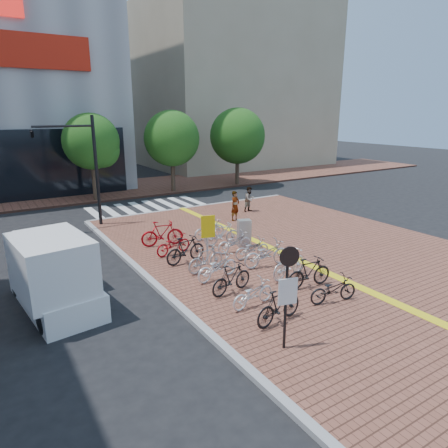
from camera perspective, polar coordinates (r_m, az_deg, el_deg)
ground at (r=15.23m, az=7.28°, el=-8.12°), size 120.00×120.00×0.00m
tactile_strip at (r=13.70m, az=27.83°, el=-12.05°), size 0.40×34.00×0.01m
kerb_west at (r=9.66m, az=7.53°, el=-23.13°), size 0.25×34.00×0.15m
kerb_north at (r=26.36m, az=-4.13°, el=2.40°), size 14.00×0.25×0.15m
far_sidewalk at (r=33.49m, az=-16.01°, el=4.69°), size 70.00×8.00×0.15m
building_beige at (r=50.58m, az=0.29°, el=18.95°), size 20.00×18.00×18.00m
crosswalk at (r=27.15m, az=-10.79°, el=2.40°), size 7.50×4.00×0.01m
street_trees at (r=31.51m, az=-5.68°, el=11.94°), size 16.20×4.60×6.35m
bike_0 at (r=11.95m, az=7.87°, el=-11.46°), size 1.85×0.76×1.08m
bike_1 at (r=12.84m, az=4.15°, el=-9.87°), size 1.70×0.75×0.86m
bike_2 at (r=13.67m, az=1.09°, el=-7.77°), size 1.80×0.79×1.05m
bike_3 at (r=14.76m, az=-0.98°, el=-6.12°), size 1.91×0.93×0.96m
bike_4 at (r=15.47m, az=-2.59°, el=-4.97°), size 1.77×0.77×1.03m
bike_5 at (r=16.37m, az=-5.51°, el=-3.66°), size 1.92×0.79×1.12m
bike_6 at (r=17.44m, az=-7.27°, el=-2.87°), size 1.81×0.93×0.91m
bike_7 at (r=18.57m, az=-8.82°, el=-1.34°), size 2.03×0.94×1.18m
bike_8 at (r=13.53m, az=15.34°, el=-8.99°), size 1.78×0.92×0.89m
bike_9 at (r=14.39m, az=12.07°, el=-6.78°), size 1.88×0.69×1.10m
bike_10 at (r=15.05m, az=9.31°, el=-5.57°), size 1.94×0.90×1.12m
bike_11 at (r=16.01m, az=6.07°, el=-4.25°), size 2.08×0.90×1.06m
bike_12 at (r=16.87m, az=4.03°, el=-3.50°), size 1.67×0.65×0.86m
bike_13 at (r=17.57m, az=1.51°, el=-2.61°), size 1.72×0.60×0.91m
bike_14 at (r=18.43m, az=-0.29°, el=-1.45°), size 1.83×0.80×1.06m
bike_15 at (r=19.42m, az=-2.11°, el=-0.77°), size 1.83×0.82×0.93m
pedestrian_a at (r=22.62m, az=1.60°, el=2.61°), size 0.71×0.57×1.70m
pedestrian_b at (r=24.77m, az=3.67°, el=3.56°), size 0.84×0.70×1.55m
utility_box at (r=18.22m, az=2.89°, el=-1.34°), size 0.69×0.59×1.27m
yellow_sign at (r=15.76m, az=-2.36°, el=-1.02°), size 0.56×0.20×2.07m
notice_sign at (r=10.20m, az=9.06°, el=-8.70°), size 0.51×0.19×2.83m
traffic_light_pole at (r=22.10m, az=-21.39°, el=9.59°), size 3.13×1.21×5.83m
box_truck at (r=13.94m, az=-23.16°, el=-6.30°), size 2.42×4.60×2.54m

